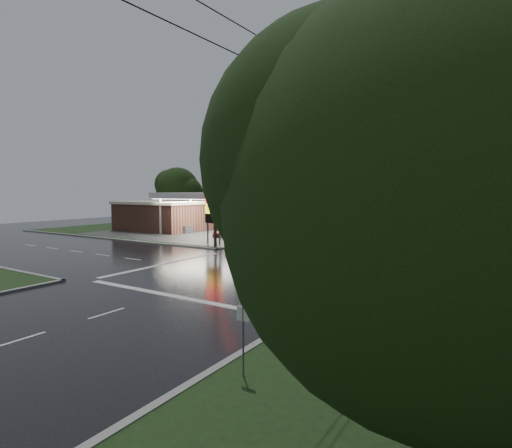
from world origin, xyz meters
The scene contains 16 objects.
ground centered at (0.00, 0.00, 0.00)m, with size 120.00×120.00×0.00m, color black.
grass_nw centered at (-26.00, 26.00, 0.04)m, with size 36.00×36.00×0.08m, color black.
gas_station centered at (-25.68, 19.70, 2.55)m, with size 26.20×18.00×5.60m.
pylon_sign centered at (-10.50, 10.50, 4.01)m, with size 2.00×0.35×6.00m.
utility_pole_nw centered at (-9.50, 9.50, 5.72)m, with size 2.20×0.32×11.00m.
utility_pole_se centered at (9.50, -9.50, 5.72)m, with size 2.20×0.32×11.00m.
utility_pole_n centered at (-9.50, 38.00, 5.47)m, with size 2.20×0.32×10.50m.
traffic_signals centered at (0.02, -0.02, 6.48)m, with size 26.87×26.87×1.47m.
house_near centered at (-20.95, 36.00, 4.41)m, with size 11.05×8.48×8.60m.
house_far centered at (-21.95, 48.00, 4.41)m, with size 11.05×8.48×8.60m.
tree_nw_behind centered at (-33.84, 29.99, 6.18)m, with size 8.93×7.60×10.00m.
tree_ne_near centered at (14.14, 21.99, 5.56)m, with size 7.99×6.80×8.98m.
tree_se centered at (15.15, -16.01, 5.56)m, with size 8.22×7.00×9.08m.
car_north centered at (-0.80, 16.43, 0.65)m, with size 1.38×3.96×1.30m, color #22232A.
car_crossing centered at (2.29, 0.28, 0.67)m, with size 1.59×3.94×1.34m, color slate.
car_pump centered at (-13.60, 17.66, 0.69)m, with size 1.94×4.77×1.38m, color maroon.
Camera 1 is at (15.91, -22.90, 5.81)m, focal length 28.00 mm.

